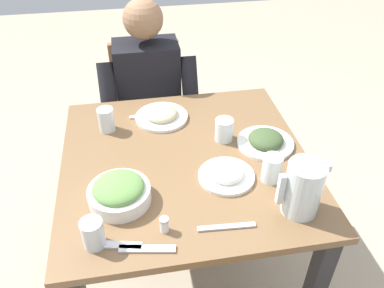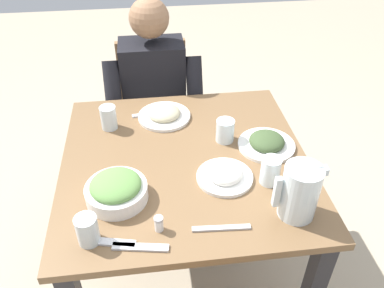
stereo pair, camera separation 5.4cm
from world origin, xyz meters
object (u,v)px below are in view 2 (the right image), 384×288
Objects in this scene: plate_dolmas at (267,143)px; water_glass_far_right at (270,171)px; salt_shaker at (159,224)px; water_glass_center at (87,230)px; water_glass_near_right at (225,131)px; chair_near at (155,109)px; plate_beans at (164,114)px; diner_near at (155,107)px; water_pitcher at (300,192)px; dining_table at (185,181)px; plate_yoghurt at (225,175)px; water_glass_by_pitcher at (109,118)px; salad_bowl at (116,189)px.

plate_dolmas is 2.19× the size of water_glass_far_right.
plate_dolmas is 4.18× the size of salt_shaker.
water_glass_center reaches higher than salt_shaker.
salt_shaker is (0.29, 0.43, -0.02)m from water_glass_near_right.
salt_shaker is (0.03, 1.12, 0.29)m from chair_near.
water_glass_far_right is 0.44m from salt_shaker.
plate_dolmas is (-0.39, 0.26, 0.00)m from plate_beans.
water_pitcher is (-0.42, 0.90, 0.22)m from diner_near.
water_glass_far_right is (-0.11, 0.26, 0.00)m from water_glass_near_right.
plate_yoghurt is (-0.13, 0.13, 0.14)m from dining_table.
dining_table is 9.06× the size of water_glass_far_right.
plate_dolmas is at bearing -140.72° from plate_yoghurt.
water_glass_center reaches higher than plate_dolmas.
diner_near is at bearing -104.56° from water_glass_center.
water_glass_by_pitcher is (0.23, 0.05, 0.03)m from plate_beans.
diner_near is (0.09, -0.58, -0.00)m from dining_table.
salad_bowl is 0.51m from plate_beans.
water_glass_near_right is at bearing -150.83° from dining_table.
salt_shaker is (0.25, 0.21, 0.01)m from plate_yoghurt.
diner_near is 5.10× the size of plate_dolmas.
chair_near is at bearing -68.52° from water_glass_far_right.
diner_near reaches higher than plate_yoghurt.
plate_yoghurt is at bearing 79.01° from water_glass_near_right.
dining_table is at bearing 140.13° from water_glass_by_pitcher.
plate_yoghurt is 0.51m from water_glass_center.
water_pitcher is at bearing 135.86° from plate_yoghurt.
chair_near reaches higher than plate_yoghurt.
water_glass_near_right is at bearing 140.14° from plate_beans.
diner_near is 21.35× the size of salt_shaker.
water_glass_near_right reaches higher than plate_yoghurt.
diner_near is 0.57m from water_glass_near_right.
water_pitcher reaches higher than plate_beans.
water_glass_by_pitcher is (0.62, -0.57, -0.05)m from water_pitcher.
salt_shaker is (0.03, 0.91, 0.15)m from diner_near.
water_pitcher is 0.45m from water_glass_near_right.
water_pitcher reaches higher than salt_shaker.
chair_near reaches higher than plate_beans.
dining_table is 0.26m from water_glass_near_right.
plate_dolmas is 2.23× the size of water_glass_by_pitcher.
dining_table is at bearing -109.50° from salt_shaker.
water_pitcher reaches higher than water_glass_by_pitcher.
water_glass_by_pitcher reaches higher than salt_shaker.
water_glass_near_right is at bearing -22.12° from plate_dolmas.
chair_near reaches higher than salad_bowl.
water_glass_by_pitcher is at bearing -73.34° from salt_shaker.
water_glass_center reaches higher than dining_table.
plate_beans is (0.38, -0.61, -0.08)m from water_pitcher.
diner_near is at bearing -91.83° from salt_shaker.
plate_dolmas reaches higher than plate_yoghurt.
salt_shaker is at bearing 55.96° from water_glass_near_right.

